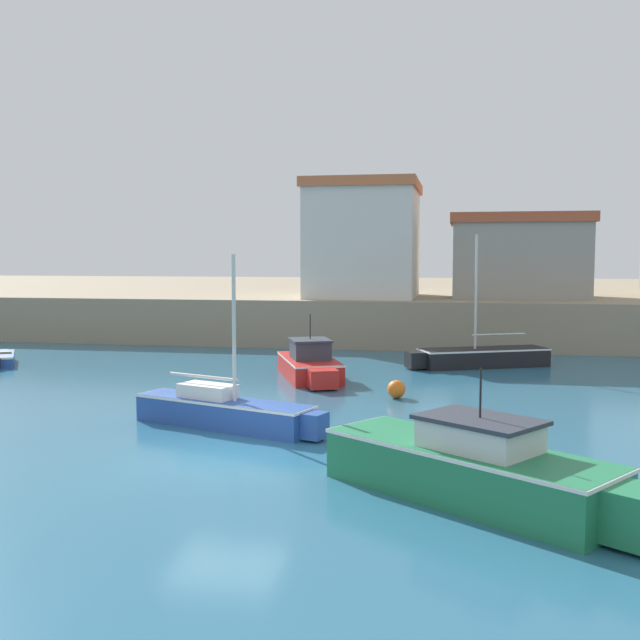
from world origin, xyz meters
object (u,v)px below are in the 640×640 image
(sailboat_black_1, at_px, (480,356))
(motorboat_red_5, at_px, (310,364))
(motorboat_green_4, at_px, (475,468))
(dinghy_blue_3, at_px, (0,358))
(harbor_shed_mid_row, at_px, (364,239))
(harbor_shed_near_wharf, at_px, (519,256))
(mooring_buoy, at_px, (396,389))
(sailboat_blue_6, at_px, (225,410))

(sailboat_black_1, distance_m, motorboat_red_5, 7.47)
(sailboat_black_1, distance_m, motorboat_green_4, 17.10)
(dinghy_blue_3, distance_m, harbor_shed_mid_row, 18.70)
(harbor_shed_near_wharf, bearing_deg, motorboat_green_4, -95.61)
(motorboat_green_4, height_order, mooring_buoy, motorboat_green_4)
(harbor_shed_near_wharf, xyz_separation_m, harbor_shed_mid_row, (-8.00, -0.91, 0.87))
(sailboat_black_1, bearing_deg, motorboat_red_5, -146.02)
(sailboat_black_1, height_order, harbor_shed_mid_row, harbor_shed_mid_row)
(harbor_shed_near_wharf, distance_m, harbor_shed_mid_row, 8.10)
(mooring_buoy, relative_size, harbor_shed_mid_row, 0.08)
(harbor_shed_near_wharf, bearing_deg, motorboat_red_5, -121.18)
(sailboat_blue_6, height_order, harbor_shed_mid_row, harbor_shed_mid_row)
(sailboat_black_1, height_order, mooring_buoy, sailboat_black_1)
(harbor_shed_near_wharf, bearing_deg, sailboat_black_1, -102.49)
(sailboat_blue_6, xyz_separation_m, mooring_buoy, (4.06, 4.88, -0.17))
(sailboat_black_1, bearing_deg, motorboat_green_4, -91.68)
(motorboat_red_5, relative_size, sailboat_blue_6, 0.93)
(mooring_buoy, height_order, harbor_shed_near_wharf, harbor_shed_near_wharf)
(dinghy_blue_3, distance_m, motorboat_red_5, 13.44)
(motorboat_green_4, bearing_deg, sailboat_black_1, 88.32)
(sailboat_black_1, height_order, motorboat_green_4, sailboat_black_1)
(dinghy_blue_3, bearing_deg, sailboat_black_1, 8.69)
(motorboat_green_4, distance_m, harbor_shed_mid_row, 26.73)
(sailboat_blue_6, bearing_deg, mooring_buoy, 50.24)
(sailboat_blue_6, height_order, mooring_buoy, sailboat_blue_6)
(motorboat_red_5, distance_m, harbor_shed_mid_row, 13.71)
(dinghy_blue_3, distance_m, harbor_shed_near_wharf, 25.43)
(dinghy_blue_3, xyz_separation_m, harbor_shed_mid_row, (13.70, 11.64, 5.12))
(mooring_buoy, distance_m, harbor_shed_near_wharf, 18.14)
(sailboat_black_1, height_order, dinghy_blue_3, sailboat_black_1)
(sailboat_blue_6, relative_size, mooring_buoy, 9.69)
(motorboat_green_4, relative_size, sailboat_blue_6, 1.08)
(motorboat_red_5, height_order, harbor_shed_near_wharf, harbor_shed_near_wharf)
(mooring_buoy, distance_m, harbor_shed_mid_row, 17.11)
(sailboat_black_1, xyz_separation_m, mooring_buoy, (-2.76, -7.39, -0.13))
(mooring_buoy, xyz_separation_m, harbor_shed_mid_row, (-3.12, 16.04, 5.08))
(motorboat_green_4, xyz_separation_m, mooring_buoy, (-2.26, 9.70, -0.33))
(sailboat_blue_6, bearing_deg, motorboat_red_5, 85.55)
(mooring_buoy, bearing_deg, sailboat_blue_6, -129.76)
(harbor_shed_mid_row, bearing_deg, mooring_buoy, -79.01)
(motorboat_red_5, bearing_deg, dinghy_blue_3, 174.95)
(sailboat_black_1, bearing_deg, harbor_shed_near_wharf, 77.51)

